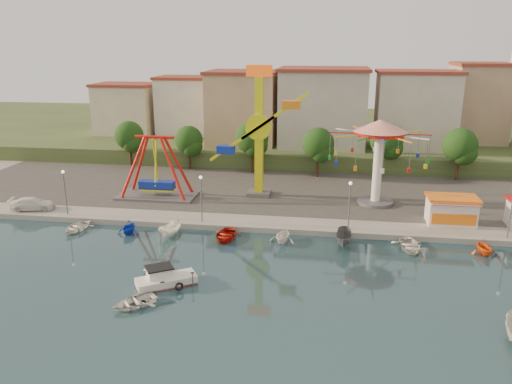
% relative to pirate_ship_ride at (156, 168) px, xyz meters
% --- Properties ---
extents(ground, '(200.00, 200.00, 0.00)m').
position_rel_pirate_ship_ride_xyz_m(ground, '(16.01, -21.20, -4.39)').
color(ground, '#142F37').
rests_on(ground, ground).
extents(quay_deck, '(200.00, 100.00, 0.60)m').
position_rel_pirate_ship_ride_xyz_m(quay_deck, '(16.01, 40.80, -4.09)').
color(quay_deck, '#9E998E').
rests_on(quay_deck, ground).
extents(asphalt_pad, '(90.00, 28.00, 0.01)m').
position_rel_pirate_ship_ride_xyz_m(asphalt_pad, '(16.01, 8.80, -3.79)').
color(asphalt_pad, '#4C4944').
rests_on(asphalt_pad, quay_deck).
extents(hill_terrace, '(200.00, 60.00, 3.00)m').
position_rel_pirate_ship_ride_xyz_m(hill_terrace, '(16.01, 45.80, -2.89)').
color(hill_terrace, '#384C26').
rests_on(hill_terrace, ground).
extents(pirate_ship_ride, '(10.00, 5.00, 8.00)m').
position_rel_pirate_ship_ride_xyz_m(pirate_ship_ride, '(0.00, 0.00, 0.00)').
color(pirate_ship_ride, '#59595E').
rests_on(pirate_ship_ride, quay_deck).
extents(kamikaze_tower, '(8.38, 3.10, 16.50)m').
position_rel_pirate_ship_ride_xyz_m(kamikaze_tower, '(13.25, 2.49, 3.99)').
color(kamikaze_tower, '#59595E').
rests_on(kamikaze_tower, quay_deck).
extents(wave_swinger, '(11.60, 11.60, 10.40)m').
position_rel_pirate_ship_ride_xyz_m(wave_swinger, '(27.54, 1.31, 3.80)').
color(wave_swinger, '#59595E').
rests_on(wave_swinger, quay_deck).
extents(booth_left, '(5.40, 3.78, 3.08)m').
position_rel_pirate_ship_ride_xyz_m(booth_left, '(35.14, -4.72, -2.23)').
color(booth_left, white).
rests_on(booth_left, quay_deck).
extents(lamp_post_0, '(0.14, 0.14, 5.00)m').
position_rel_pirate_ship_ride_xyz_m(lamp_post_0, '(-7.99, -8.20, -1.29)').
color(lamp_post_0, '#59595E').
rests_on(lamp_post_0, quay_deck).
extents(lamp_post_1, '(0.14, 0.14, 5.00)m').
position_rel_pirate_ship_ride_xyz_m(lamp_post_1, '(8.01, -8.20, -1.29)').
color(lamp_post_1, '#59595E').
rests_on(lamp_post_1, quay_deck).
extents(lamp_post_2, '(0.14, 0.14, 5.00)m').
position_rel_pirate_ship_ride_xyz_m(lamp_post_2, '(24.01, -8.20, -1.29)').
color(lamp_post_2, '#59595E').
rests_on(lamp_post_2, quay_deck).
extents(lamp_post_3, '(0.14, 0.14, 5.00)m').
position_rel_pirate_ship_ride_xyz_m(lamp_post_3, '(40.01, -8.20, -1.29)').
color(lamp_post_3, '#59595E').
rests_on(lamp_post_3, quay_deck).
extents(tree_0, '(4.60, 4.60, 7.19)m').
position_rel_pirate_ship_ride_xyz_m(tree_0, '(-9.99, 15.77, 1.08)').
color(tree_0, '#382314').
rests_on(tree_0, quay_deck).
extents(tree_1, '(4.35, 4.35, 6.80)m').
position_rel_pirate_ship_ride_xyz_m(tree_1, '(0.01, 15.04, 0.81)').
color(tree_1, '#382314').
rests_on(tree_1, quay_deck).
extents(tree_2, '(5.02, 5.02, 7.85)m').
position_rel_pirate_ship_ride_xyz_m(tree_2, '(10.01, 14.60, 1.52)').
color(tree_2, '#382314').
rests_on(tree_2, quay_deck).
extents(tree_3, '(4.68, 4.68, 7.32)m').
position_rel_pirate_ship_ride_xyz_m(tree_3, '(20.01, 13.16, 1.16)').
color(tree_3, '#382314').
rests_on(tree_3, quay_deck).
extents(tree_4, '(4.86, 4.86, 7.60)m').
position_rel_pirate_ship_ride_xyz_m(tree_4, '(30.01, 16.15, 1.35)').
color(tree_4, '#382314').
rests_on(tree_4, quay_deck).
extents(tree_5, '(4.83, 4.83, 7.54)m').
position_rel_pirate_ship_ride_xyz_m(tree_5, '(40.01, 14.33, 1.31)').
color(tree_5, '#382314').
rests_on(tree_5, quay_deck).
extents(building_0, '(9.26, 9.53, 11.87)m').
position_rel_pirate_ship_ride_xyz_m(building_0, '(-17.36, 24.86, 4.54)').
color(building_0, beige).
rests_on(building_0, hill_terrace).
extents(building_1, '(12.33, 9.01, 8.63)m').
position_rel_pirate_ship_ride_xyz_m(building_1, '(-5.32, 30.18, 2.92)').
color(building_1, silver).
rests_on(building_1, hill_terrace).
extents(building_2, '(11.95, 9.28, 11.23)m').
position_rel_pirate_ship_ride_xyz_m(building_2, '(7.82, 30.76, 4.22)').
color(building_2, tan).
rests_on(building_2, hill_terrace).
extents(building_3, '(12.59, 10.50, 9.20)m').
position_rel_pirate_ship_ride_xyz_m(building_3, '(21.61, 27.60, 3.20)').
color(building_3, beige).
rests_on(building_3, hill_terrace).
extents(building_4, '(10.75, 9.23, 9.24)m').
position_rel_pirate_ship_ride_xyz_m(building_4, '(35.08, 31.00, 3.22)').
color(building_4, beige).
rests_on(building_4, hill_terrace).
extents(building_5, '(12.77, 10.96, 11.21)m').
position_rel_pirate_ship_ride_xyz_m(building_5, '(48.38, 29.13, 4.21)').
color(building_5, tan).
rests_on(building_5, hill_terrace).
extents(cabin_motorboat, '(5.24, 4.27, 1.76)m').
position_rel_pirate_ship_ride_xyz_m(cabin_motorboat, '(8.41, -22.26, -3.92)').
color(cabin_motorboat, white).
rests_on(cabin_motorboat, ground).
extents(rowboat_a, '(3.45, 4.37, 0.82)m').
position_rel_pirate_ship_ride_xyz_m(rowboat_a, '(7.27, -21.15, -3.99)').
color(rowboat_a, silver).
rests_on(rowboat_a, ground).
extents(rowboat_b, '(4.29, 4.26, 0.73)m').
position_rel_pirate_ship_ride_xyz_m(rowboat_b, '(7.19, -26.03, -4.03)').
color(rowboat_b, white).
rests_on(rowboat_b, ground).
extents(van, '(5.43, 3.26, 1.47)m').
position_rel_pirate_ship_ride_xyz_m(van, '(-12.95, -7.20, -3.06)').
color(van, white).
rests_on(van, quay_deck).
extents(moored_boat_0, '(3.21, 4.16, 0.80)m').
position_rel_pirate_ship_ride_xyz_m(moored_boat_0, '(-5.29, -11.40, -4.00)').
color(moored_boat_0, silver).
rests_on(moored_boat_0, ground).
extents(moored_boat_1, '(2.42, 2.80, 1.47)m').
position_rel_pirate_ship_ride_xyz_m(moored_boat_1, '(0.74, -11.40, -3.66)').
color(moored_boat_1, '#163BC0').
rests_on(moored_boat_1, ground).
extents(moored_boat_2, '(2.29, 3.85, 1.40)m').
position_rel_pirate_ship_ride_xyz_m(moored_boat_2, '(5.38, -11.40, -3.70)').
color(moored_boat_2, white).
rests_on(moored_boat_2, ground).
extents(moored_boat_3, '(3.14, 4.23, 0.84)m').
position_rel_pirate_ship_ride_xyz_m(moored_boat_3, '(11.32, -11.40, -3.97)').
color(moored_boat_3, '#B2190E').
rests_on(moored_boat_3, ground).
extents(moored_boat_4, '(3.22, 3.54, 1.61)m').
position_rel_pirate_ship_ride_xyz_m(moored_boat_4, '(17.35, -11.40, -3.59)').
color(moored_boat_4, white).
rests_on(moored_boat_4, ground).
extents(moored_boat_5, '(1.79, 4.23, 1.60)m').
position_rel_pirate_ship_ride_xyz_m(moored_boat_5, '(23.53, -11.40, -3.59)').
color(moored_boat_5, '#545559').
rests_on(moored_boat_5, ground).
extents(moored_boat_6, '(3.53, 4.58, 0.88)m').
position_rel_pirate_ship_ride_xyz_m(moored_boat_6, '(29.98, -11.40, -3.95)').
color(moored_boat_6, silver).
rests_on(moored_boat_6, ground).
extents(moored_boat_7, '(2.96, 3.26, 1.49)m').
position_rel_pirate_ship_ride_xyz_m(moored_boat_7, '(36.93, -11.40, -3.65)').
color(moored_boat_7, '#FA5E16').
rests_on(moored_boat_7, ground).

